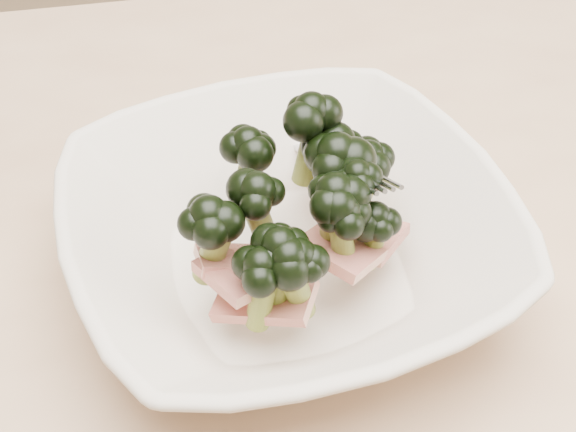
% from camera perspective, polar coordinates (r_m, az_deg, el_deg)
% --- Properties ---
extents(dining_table, '(1.20, 0.80, 0.75)m').
position_cam_1_polar(dining_table, '(0.58, 7.95, -11.07)').
color(dining_table, tan).
rests_on(dining_table, ground).
extents(broccoli_dish, '(0.30, 0.30, 0.11)m').
position_cam_1_polar(broccoli_dish, '(0.48, 0.20, -1.10)').
color(broccoli_dish, beige).
rests_on(broccoli_dish, dining_table).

